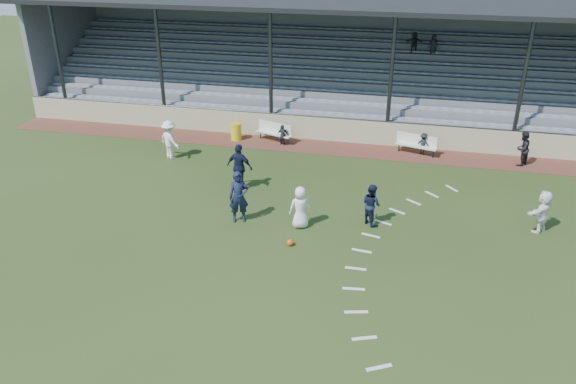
{
  "coord_description": "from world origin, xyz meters",
  "views": [
    {
      "loc": [
        4.14,
        -15.52,
        10.27
      ],
      "look_at": [
        0.0,
        2.5,
        1.3
      ],
      "focal_mm": 35.0,
      "sensor_mm": 36.0,
      "label": 1
    }
  ],
  "objects_px": {
    "bench_right": "(417,142)",
    "official": "(522,149)",
    "bench_left": "(275,130)",
    "football": "(290,243)",
    "trash_bin": "(236,131)",
    "player_navy_lead": "(239,197)",
    "player_white_lead": "(300,207)"
  },
  "relations": [
    {
      "from": "trash_bin",
      "to": "player_navy_lead",
      "type": "bearing_deg",
      "value": -71.5
    },
    {
      "from": "bench_left",
      "to": "player_navy_lead",
      "type": "distance_m",
      "value": 8.63
    },
    {
      "from": "trash_bin",
      "to": "player_white_lead",
      "type": "xyz_separation_m",
      "value": [
        5.1,
        -8.23,
        0.34
      ]
    },
    {
      "from": "trash_bin",
      "to": "player_white_lead",
      "type": "height_order",
      "value": "player_white_lead"
    },
    {
      "from": "trash_bin",
      "to": "football",
      "type": "height_order",
      "value": "trash_bin"
    },
    {
      "from": "bench_right",
      "to": "player_white_lead",
      "type": "bearing_deg",
      "value": -99.2
    },
    {
      "from": "bench_left",
      "to": "trash_bin",
      "type": "xyz_separation_m",
      "value": [
        -1.98,
        -0.27,
        -0.12
      ]
    },
    {
      "from": "football",
      "to": "player_white_lead",
      "type": "xyz_separation_m",
      "value": [
        0.06,
        1.39,
        0.69
      ]
    },
    {
      "from": "bench_right",
      "to": "bench_left",
      "type": "bearing_deg",
      "value": -164.74
    },
    {
      "from": "bench_left",
      "to": "trash_bin",
      "type": "height_order",
      "value": "bench_left"
    },
    {
      "from": "bench_right",
      "to": "trash_bin",
      "type": "bearing_deg",
      "value": -162.76
    },
    {
      "from": "bench_right",
      "to": "football",
      "type": "xyz_separation_m",
      "value": [
        -4.07,
        -9.76,
        -0.47
      ]
    },
    {
      "from": "official",
      "to": "bench_left",
      "type": "bearing_deg",
      "value": -57.06
    },
    {
      "from": "trash_bin",
      "to": "official",
      "type": "height_order",
      "value": "official"
    },
    {
      "from": "bench_left",
      "to": "player_navy_lead",
      "type": "xyz_separation_m",
      "value": [
        0.8,
        -8.58,
        0.42
      ]
    },
    {
      "from": "football",
      "to": "player_white_lead",
      "type": "relative_size",
      "value": 0.15
    },
    {
      "from": "trash_bin",
      "to": "bench_left",
      "type": "bearing_deg",
      "value": 7.88
    },
    {
      "from": "bench_left",
      "to": "trash_bin",
      "type": "bearing_deg",
      "value": -151.98
    },
    {
      "from": "player_navy_lead",
      "to": "football",
      "type": "bearing_deg",
      "value": -50.37
    },
    {
      "from": "bench_right",
      "to": "player_navy_lead",
      "type": "distance_m",
      "value": 10.56
    },
    {
      "from": "football",
      "to": "official",
      "type": "xyz_separation_m",
      "value": [
        8.83,
        9.38,
        0.71
      ]
    },
    {
      "from": "bench_right",
      "to": "official",
      "type": "xyz_separation_m",
      "value": [
        4.75,
        -0.37,
        0.24
      ]
    },
    {
      "from": "trash_bin",
      "to": "player_white_lead",
      "type": "bearing_deg",
      "value": -58.22
    },
    {
      "from": "player_white_lead",
      "to": "official",
      "type": "height_order",
      "value": "official"
    },
    {
      "from": "football",
      "to": "official",
      "type": "relative_size",
      "value": 0.15
    },
    {
      "from": "bench_right",
      "to": "player_navy_lead",
      "type": "height_order",
      "value": "player_navy_lead"
    },
    {
      "from": "player_white_lead",
      "to": "player_navy_lead",
      "type": "xyz_separation_m",
      "value": [
        -2.32,
        -0.07,
        0.2
      ]
    },
    {
      "from": "player_white_lead",
      "to": "official",
      "type": "relative_size",
      "value": 1.0
    },
    {
      "from": "bench_right",
      "to": "trash_bin",
      "type": "distance_m",
      "value": 9.12
    },
    {
      "from": "player_white_lead",
      "to": "official",
      "type": "bearing_deg",
      "value": -160.57
    },
    {
      "from": "bench_left",
      "to": "football",
      "type": "relative_size",
      "value": 8.48
    },
    {
      "from": "official",
      "to": "bench_right",
      "type": "bearing_deg",
      "value": -59.05
    }
  ]
}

